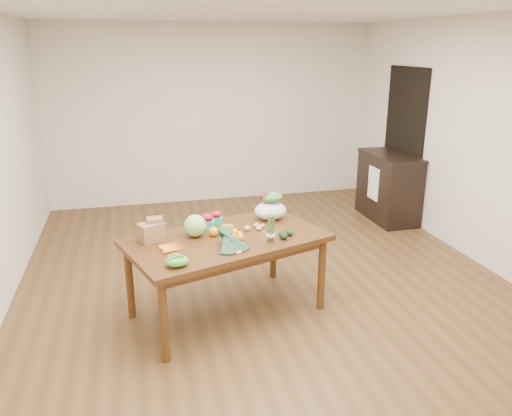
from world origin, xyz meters
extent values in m
plane|color=brown|center=(0.00, 0.00, 0.00)|extent=(6.00, 6.00, 0.00)
cube|color=white|center=(0.00, 0.00, 2.70)|extent=(5.00, 6.00, 0.02)
cube|color=silver|center=(0.00, 3.00, 1.35)|extent=(5.00, 0.02, 2.70)
cube|color=silver|center=(0.00, -3.00, 1.35)|extent=(5.00, 0.02, 2.70)
cube|color=silver|center=(2.50, 0.00, 1.35)|extent=(0.02, 6.00, 2.70)
cube|color=#482C10|center=(-0.50, -0.59, 0.38)|extent=(1.93, 1.44, 0.75)
cube|color=black|center=(2.48, 1.60, 1.05)|extent=(0.02, 1.00, 2.10)
cube|color=black|center=(2.22, 1.45, 0.47)|extent=(0.52, 1.02, 0.94)
cube|color=white|center=(1.96, 1.40, 0.55)|extent=(0.02, 0.28, 0.45)
sphere|color=#8DB568|center=(-0.76, -0.50, 0.85)|extent=(0.20, 0.20, 0.20)
sphere|color=#FF9E0F|center=(-0.60, -0.54, 0.79)|extent=(0.09, 0.09, 0.09)
sphere|color=orange|center=(-0.48, -0.45, 0.78)|extent=(0.07, 0.07, 0.07)
sphere|color=#FFA00F|center=(-0.44, -0.49, 0.79)|extent=(0.08, 0.08, 0.08)
ellipsoid|color=#5EAC3A|center=(-0.98, -1.10, 0.79)|extent=(0.19, 0.14, 0.08)
ellipsoid|color=tan|center=(-0.28, -0.48, 0.78)|extent=(0.06, 0.05, 0.05)
ellipsoid|color=#D5C87B|center=(-0.17, -0.50, 0.77)|extent=(0.05, 0.05, 0.04)
ellipsoid|color=#D9CD7D|center=(-0.12, -0.43, 0.77)|extent=(0.04, 0.04, 0.04)
ellipsoid|color=tan|center=(-0.18, -0.43, 0.77)|extent=(0.06, 0.05, 0.05)
ellipsoid|color=tan|center=(-0.07, -0.51, 0.77)|extent=(0.06, 0.05, 0.05)
ellipsoid|color=black|center=(-0.02, -0.75, 0.78)|extent=(0.10, 0.12, 0.07)
ellipsoid|color=black|center=(0.06, -0.69, 0.78)|extent=(0.09, 0.11, 0.06)
camera|label=1|loc=(-1.26, -4.65, 2.37)|focal=35.00mm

